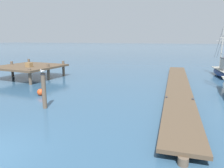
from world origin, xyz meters
The scene contains 6 objects.
floating_dock centered at (6.10, 13.26, 0.36)m, with size 3.47×22.58×0.53m.
fishing_boat_1 centered at (10.43, 21.16, 0.71)m, with size 2.32×7.25×6.47m.
pier_platform centered at (-9.24, 13.05, 1.22)m, with size 6.44×6.23×1.80m.
mooring_piling centered at (-1.22, 5.37, 1.11)m, with size 0.30×0.30×2.14m.
perched_seagull centered at (-1.22, 5.38, 2.29)m, with size 0.20×0.38×0.26m.
mooring_buoy centered at (-3.41, 7.65, 0.26)m, with size 0.51×0.51×0.58m.
Camera 1 is at (6.92, -4.53, 4.14)m, focal length 33.36 mm.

